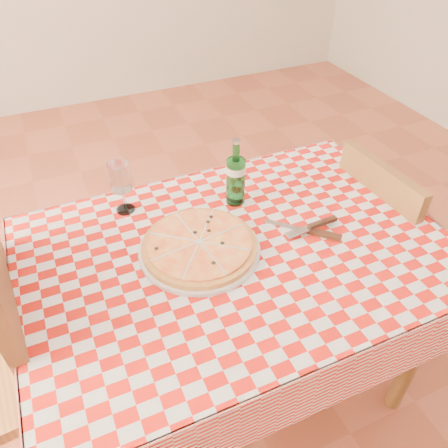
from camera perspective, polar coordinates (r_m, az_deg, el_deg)
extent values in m
plane|color=brown|center=(1.94, 1.34, -19.82)|extent=(6.00, 6.00, 0.00)
cube|color=brown|center=(1.36, 1.80, -4.12)|extent=(1.20, 0.80, 0.04)
cylinder|color=brown|center=(1.72, 23.89, -14.94)|extent=(0.06, 0.06, 0.71)
cylinder|color=brown|center=(1.79, -19.49, -10.43)|extent=(0.06, 0.06, 0.71)
cylinder|color=brown|center=(2.04, 11.29, -1.24)|extent=(0.06, 0.06, 0.71)
cube|color=#AD120A|center=(1.34, 1.82, -3.39)|extent=(1.30, 0.90, 0.01)
cube|color=brown|center=(1.97, 21.14, -2.74)|extent=(0.41, 0.41, 0.04)
cylinder|color=brown|center=(1.96, 19.35, -12.01)|extent=(0.03, 0.03, 0.40)
cylinder|color=brown|center=(2.16, 25.98, -8.29)|extent=(0.03, 0.03, 0.40)
cylinder|color=brown|center=(2.10, 13.40, -5.82)|extent=(0.03, 0.03, 0.40)
cylinder|color=brown|center=(2.29, 20.08, -2.94)|extent=(0.03, 0.03, 0.40)
cube|color=brown|center=(1.72, 18.72, 1.13)|extent=(0.05, 0.39, 0.43)
cylinder|color=brown|center=(1.85, -22.96, -15.39)|extent=(0.04, 0.04, 0.48)
cube|color=brown|center=(1.33, -26.81, -8.24)|extent=(0.08, 0.47, 0.51)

